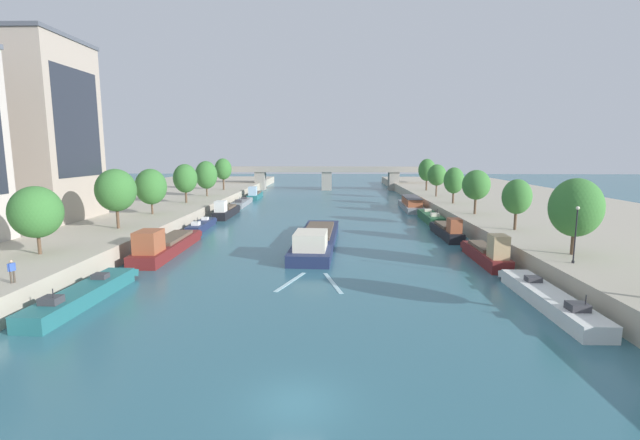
{
  "coord_description": "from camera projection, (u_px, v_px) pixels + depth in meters",
  "views": [
    {
      "loc": [
        1.56,
        -18.29,
        11.08
      ],
      "look_at": [
        0.0,
        38.99,
        2.2
      ],
      "focal_mm": 25.13,
      "sensor_mm": 36.0,
      "label": 1
    }
  ],
  "objects": [
    {
      "name": "ground_plane",
      "position": [
        296.0,
        404.0,
        19.81
      ],
      "size": [
        400.0,
        400.0,
        0.0
      ],
      "primitive_type": "plane",
      "color": "#336675"
    },
    {
      "name": "quay_left",
      "position": [
        102.0,
        211.0,
        74.97
      ],
      "size": [
        36.0,
        170.0,
        2.06
      ],
      "primitive_type": "cube",
      "color": "#B2A893",
      "rests_on": "ground"
    },
    {
      "name": "quay_right",
      "position": [
        549.0,
        213.0,
        72.99
      ],
      "size": [
        36.0,
        170.0,
        2.06
      ],
      "primitive_type": "cube",
      "color": "#B2A893",
      "rests_on": "ground"
    },
    {
      "name": "barge_midriver",
      "position": [
        316.0,
        239.0,
        52.41
      ],
      "size": [
        5.45,
        23.5,
        2.94
      ],
      "color": "#1E284C",
      "rests_on": "ground"
    },
    {
      "name": "wake_behind_barge",
      "position": [
        311.0,
        282.0,
        38.07
      ],
      "size": [
        5.59,
        6.04,
        0.03
      ],
      "color": "#A5D1DB",
      "rests_on": "ground"
    },
    {
      "name": "moored_boat_left_near",
      "position": [
        84.0,
        295.0,
        32.94
      ],
      "size": [
        2.7,
        12.79,
        2.25
      ],
      "color": "#23666B",
      "rests_on": "ground"
    },
    {
      "name": "moored_boat_left_midway",
      "position": [
        166.0,
        245.0,
        48.44
      ],
      "size": [
        3.15,
        16.2,
        3.37
      ],
      "color": "maroon",
      "rests_on": "ground"
    },
    {
      "name": "moored_boat_left_gap_after",
      "position": [
        202.0,
        225.0,
        64.02
      ],
      "size": [
        2.03,
        10.53,
        2.12
      ],
      "color": "#1E284C",
      "rests_on": "ground"
    },
    {
      "name": "moored_boat_left_far",
      "position": [
        226.0,
        211.0,
        76.07
      ],
      "size": [
        2.26,
        12.16,
        3.05
      ],
      "color": "black",
      "rests_on": "ground"
    },
    {
      "name": "moored_boat_left_upstream",
      "position": [
        242.0,
        203.0,
        92.11
      ],
      "size": [
        2.53,
        13.73,
        2.09
      ],
      "color": "gray",
      "rests_on": "ground"
    },
    {
      "name": "moored_boat_left_second",
      "position": [
        255.0,
        195.0,
        105.47
      ],
      "size": [
        2.75,
        12.19,
        2.99
      ],
      "color": "#23666B",
      "rests_on": "ground"
    },
    {
      "name": "moored_boat_right_far",
      "position": [
        548.0,
        299.0,
        32.14
      ],
      "size": [
        2.22,
        13.6,
        2.18
      ],
      "color": "silver",
      "rests_on": "ground"
    },
    {
      "name": "moored_boat_right_upstream",
      "position": [
        487.0,
        253.0,
        44.52
      ],
      "size": [
        2.13,
        10.75,
        3.4
      ],
      "color": "maroon",
      "rests_on": "ground"
    },
    {
      "name": "moored_boat_right_near",
      "position": [
        447.0,
        230.0,
        57.71
      ],
      "size": [
        2.02,
        11.09,
        2.95
      ],
      "color": "black",
      "rests_on": "ground"
    },
    {
      "name": "moored_boat_right_gap_after",
      "position": [
        430.0,
        217.0,
        70.96
      ],
      "size": [
        2.4,
        11.84,
        2.39
      ],
      "color": "#235633",
      "rests_on": "ground"
    },
    {
      "name": "moored_boat_right_end",
      "position": [
        411.0,
        204.0,
        85.5
      ],
      "size": [
        3.77,
        16.48,
        2.45
      ],
      "color": "gray",
      "rests_on": "ground"
    },
    {
      "name": "tree_left_past_mid",
      "position": [
        36.0,
        212.0,
        38.92
      ],
      "size": [
        4.33,
        4.33,
        6.01
      ],
      "color": "brown",
      "rests_on": "quay_left"
    },
    {
      "name": "tree_left_by_lamp",
      "position": [
        116.0,
        190.0,
        51.92
      ],
      "size": [
        4.57,
        4.57,
        6.96
      ],
      "color": "brown",
      "rests_on": "quay_left"
    },
    {
      "name": "tree_left_third",
      "position": [
        151.0,
        187.0,
        63.89
      ],
      "size": [
        4.38,
        4.38,
        6.49
      ],
      "color": "brown",
      "rests_on": "quay_left"
    },
    {
      "name": "tree_left_far",
      "position": [
        185.0,
        178.0,
        77.8
      ],
      "size": [
        4.12,
        4.12,
        6.75
      ],
      "color": "brown",
      "rests_on": "quay_left"
    },
    {
      "name": "tree_left_second",
      "position": [
        206.0,
        175.0,
        89.41
      ],
      "size": [
        4.34,
        4.34,
        7.01
      ],
      "color": "brown",
      "rests_on": "quay_left"
    },
    {
      "name": "tree_left_end_of_row",
      "position": [
        223.0,
        169.0,
        103.91
      ],
      "size": [
        3.91,
        3.91,
        7.27
      ],
      "color": "brown",
      "rests_on": "quay_left"
    },
    {
      "name": "tree_right_second",
      "position": [
        576.0,
        208.0,
        38.69
      ],
      "size": [
        4.4,
        4.4,
        6.7
      ],
      "color": "brown",
      "rests_on": "quay_right"
    },
    {
      "name": "tree_right_end_of_row",
      "position": [
        517.0,
        197.0,
        51.07
      ],
      "size": [
        3.27,
        3.27,
        5.83
      ],
      "color": "brown",
      "rests_on": "quay_right"
    },
    {
      "name": "tree_right_distant",
      "position": [
        476.0,
        185.0,
        63.85
      ],
      "size": [
        3.91,
        3.91,
        6.33
      ],
      "color": "brown",
      "rests_on": "quay_right"
    },
    {
      "name": "tree_right_by_lamp",
      "position": [
        454.0,
        181.0,
        77.03
      ],
      "size": [
        3.45,
        3.45,
        6.2
      ],
      "color": "brown",
      "rests_on": "quay_right"
    },
    {
      "name": "tree_right_past_mid",
      "position": [
        437.0,
        175.0,
        88.64
      ],
      "size": [
        3.67,
        3.67,
        6.37
      ],
      "color": "brown",
      "rests_on": "quay_right"
    },
    {
      "name": "tree_right_midway",
      "position": [
        427.0,
        170.0,
        102.04
      ],
      "size": [
        3.89,
        3.89,
        7.21
      ],
      "color": "brown",
      "rests_on": "quay_right"
    },
    {
      "name": "lamppost_right_bank",
      "position": [
        576.0,
        232.0,
        35.91
      ],
      "size": [
        0.28,
        0.28,
        4.65
      ],
      "color": "black",
      "rests_on": "quay_right"
    },
    {
      "name": "building_left_middle",
      "position": [
        37.0,
        130.0,
        57.79
      ],
      "size": [
        11.24,
        13.12,
        23.23
      ],
      "color": "#A89989",
      "rests_on": "quay_left"
    },
    {
      "name": "bridge_far",
      "position": [
        327.0,
        175.0,
        127.38
      ],
      "size": [
        62.02,
        4.4,
        6.6
      ],
      "color": "gray",
      "rests_on": "ground"
    },
    {
      "name": "person_on_quay",
      "position": [
        12.0,
        270.0,
        30.72
      ],
      "size": [
        0.35,
        0.47,
        1.62
      ],
      "color": "#473D33",
      "rests_on": "quay_left"
    }
  ]
}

